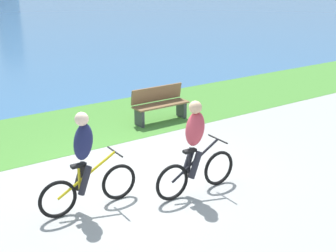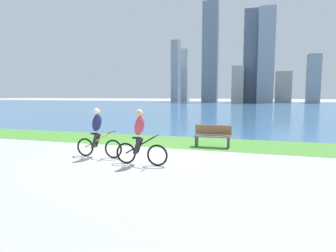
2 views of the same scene
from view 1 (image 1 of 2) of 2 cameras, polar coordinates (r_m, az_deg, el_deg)
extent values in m
plane|color=#9E9E99|center=(8.72, -3.95, -6.31)|extent=(300.00, 300.00, 0.00)
cube|color=#478433|center=(11.46, -12.27, -0.25)|extent=(120.00, 3.24, 0.01)
torus|color=black|center=(8.28, 6.45, -5.33)|extent=(0.66, 0.06, 0.66)
torus|color=black|center=(7.71, 0.54, -7.18)|extent=(0.66, 0.06, 0.66)
cylinder|color=black|center=(7.85, 3.50, -4.37)|extent=(1.00, 0.04, 0.62)
cylinder|color=black|center=(7.79, 2.73, -4.92)|extent=(0.04, 0.04, 0.48)
cube|color=black|center=(7.69, 2.77, -3.16)|extent=(0.24, 0.10, 0.05)
cylinder|color=black|center=(8.02, 6.33, -1.66)|extent=(0.03, 0.52, 0.03)
ellipsoid|color=#BF3F4C|center=(7.61, 3.43, -0.35)|extent=(0.40, 0.36, 0.65)
sphere|color=#D8AD84|center=(7.49, 3.49, 2.38)|extent=(0.22, 0.22, 0.22)
cylinder|color=#26262D|center=(7.89, 2.60, -4.46)|extent=(0.27, 0.11, 0.49)
cylinder|color=#26262D|center=(7.74, 3.49, -4.95)|extent=(0.27, 0.11, 0.49)
torus|color=black|center=(7.79, -6.25, -7.06)|extent=(0.64, 0.06, 0.64)
torus|color=black|center=(7.41, -13.80, -9.02)|extent=(0.64, 0.06, 0.64)
cylinder|color=gold|center=(7.45, -10.23, -6.13)|extent=(1.06, 0.04, 0.61)
cylinder|color=gold|center=(7.42, -11.18, -6.72)|extent=(0.04, 0.04, 0.47)
cube|color=black|center=(7.32, -11.31, -4.93)|extent=(0.24, 0.10, 0.05)
cylinder|color=black|center=(7.53, -6.75, -3.27)|extent=(0.03, 0.52, 0.03)
ellipsoid|color=#1E234C|center=(7.21, -10.72, -1.99)|extent=(0.40, 0.36, 0.65)
sphere|color=beige|center=(7.08, -10.91, 0.88)|extent=(0.22, 0.22, 0.22)
cylinder|color=#26262D|center=(7.52, -11.11, -6.24)|extent=(0.27, 0.11, 0.49)
cylinder|color=#26262D|center=(7.35, -10.48, -6.81)|extent=(0.27, 0.11, 0.49)
cube|color=brown|center=(11.56, -0.90, 2.72)|extent=(1.50, 0.45, 0.04)
cube|color=brown|center=(11.65, -1.43, 4.12)|extent=(1.50, 0.11, 0.40)
cube|color=#38383D|center=(11.98, 1.71, 2.19)|extent=(0.08, 0.37, 0.45)
cube|color=#38383D|center=(11.31, -3.64, 1.09)|extent=(0.08, 0.37, 0.45)
camera|label=2|loc=(8.25, 69.13, -5.01)|focal=30.36mm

